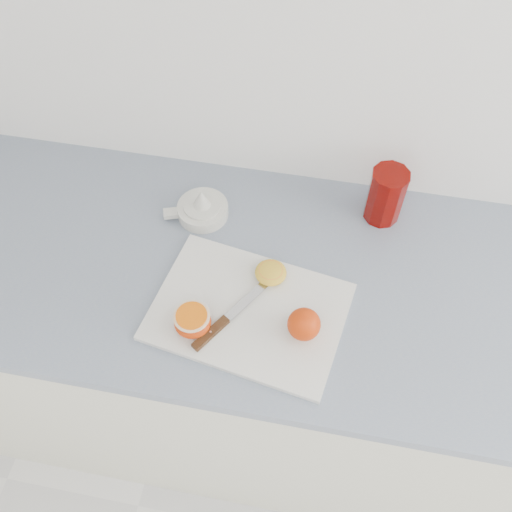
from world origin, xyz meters
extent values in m
cube|color=white|center=(0.00, 2.00, 1.35)|extent=(4.00, 0.04, 2.70)
cube|color=white|center=(-0.12, 1.70, 0.43)|extent=(2.58, 0.60, 0.86)
cube|color=gray|center=(-0.12, 1.70, 0.88)|extent=(2.65, 0.64, 0.03)
cube|color=silver|center=(-0.13, 1.59, 0.90)|extent=(0.43, 0.34, 0.01)
sphere|color=#D63700|center=(-0.01, 1.56, 0.94)|extent=(0.07, 0.07, 0.07)
ellipsoid|color=#D63700|center=(-0.23, 1.53, 0.92)|extent=(0.08, 0.08, 0.04)
cylinder|color=beige|center=(-0.23, 1.53, 0.94)|extent=(0.07, 0.07, 0.00)
cylinder|color=orange|center=(-0.23, 1.53, 0.95)|extent=(0.06, 0.06, 0.00)
ellipsoid|color=gold|center=(-0.10, 1.68, 0.92)|extent=(0.07, 0.07, 0.03)
cylinder|color=orange|center=(-0.10, 1.68, 0.93)|extent=(0.05, 0.05, 0.00)
cube|color=#432111|center=(-0.19, 1.52, 0.91)|extent=(0.06, 0.09, 0.01)
cube|color=#B7B7BC|center=(-0.14, 1.61, 0.91)|extent=(0.08, 0.11, 0.00)
cylinder|color=#B7B7BC|center=(-0.19, 1.52, 0.91)|extent=(0.01, 0.01, 0.01)
cylinder|color=white|center=(-0.29, 1.83, 0.90)|extent=(0.12, 0.12, 0.03)
cylinder|color=white|center=(-0.29, 1.83, 0.92)|extent=(0.09, 0.09, 0.01)
cone|color=white|center=(-0.29, 1.83, 0.95)|extent=(0.04, 0.04, 0.04)
cube|color=white|center=(-0.35, 1.81, 0.91)|extent=(0.04, 0.04, 0.01)
ellipsoid|color=#D17800|center=(-0.27, 1.83, 0.93)|extent=(0.01, 0.01, 0.00)
ellipsoid|color=#D17800|center=(-0.30, 1.84, 0.93)|extent=(0.01, 0.01, 0.00)
ellipsoid|color=#D17800|center=(-0.28, 1.82, 0.93)|extent=(0.01, 0.01, 0.00)
ellipsoid|color=#D17800|center=(-0.27, 1.84, 0.93)|extent=(0.01, 0.01, 0.00)
cylinder|color=#670501|center=(0.13, 1.91, 0.96)|extent=(0.08, 0.08, 0.14)
cylinder|color=#D05300|center=(0.13, 1.91, 0.91)|extent=(0.07, 0.07, 0.02)
cylinder|color=#670501|center=(0.13, 1.91, 1.03)|extent=(0.09, 0.09, 0.00)
camera|label=1|loc=(0.00, 1.01, 1.93)|focal=40.00mm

